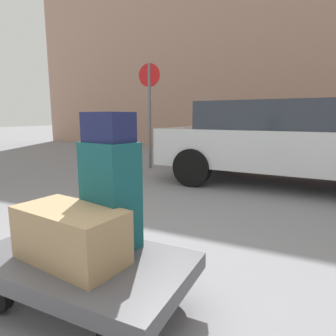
{
  "coord_description": "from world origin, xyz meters",
  "views": [
    {
      "loc": [
        1.19,
        -1.26,
        1.17
      ],
      "look_at": [
        0.0,
        1.2,
        0.69
      ],
      "focal_mm": 31.47,
      "sensor_mm": 36.0,
      "label": 1
    }
  ],
  "objects": [
    {
      "name": "parked_car",
      "position": [
        0.82,
        4.12,
        0.76
      ],
      "size": [
        4.37,
        2.06,
        1.42
      ],
      "color": "silver",
      "rests_on": "ground_plane"
    },
    {
      "name": "duffel_bag_tan_front_right",
      "position": [
        -0.02,
        -0.06,
        0.5
      ],
      "size": [
        0.7,
        0.42,
        0.31
      ],
      "primitive_type": "cube",
      "rotation": [
        0.0,
        0.0,
        -0.13
      ],
      "color": "#9E7F56",
      "rests_on": "luggage_cart"
    },
    {
      "name": "luggage_cart",
      "position": [
        0.0,
        0.0,
        0.27
      ],
      "size": [
        1.32,
        0.75,
        0.34
      ],
      "color": "#4C4C51",
      "rests_on": "ground_plane"
    },
    {
      "name": "duffel_bag_navy_topmost_pile",
      "position": [
        0.08,
        0.2,
        1.11
      ],
      "size": [
        0.31,
        0.25,
        0.18
      ],
      "primitive_type": "cube",
      "rotation": [
        0.0,
        0.0,
        -0.17
      ],
      "color": "#191E47",
      "rests_on": "suitcase_teal_rear_left"
    },
    {
      "name": "no_parking_sign",
      "position": [
        -2.07,
        4.56,
        1.43
      ],
      "size": [
        0.5,
        0.07,
        2.31
      ],
      "color": "slate",
      "rests_on": "ground_plane"
    },
    {
      "name": "suitcase_teal_rear_left",
      "position": [
        0.08,
        0.2,
        0.68
      ],
      "size": [
        0.37,
        0.31,
        0.68
      ],
      "primitive_type": "cube",
      "rotation": [
        0.0,
        0.0,
        -0.22
      ],
      "color": "#144C51",
      "rests_on": "luggage_cart"
    },
    {
      "name": "ground_plane",
      "position": [
        0.0,
        0.0,
        0.0
      ],
      "size": [
        60.0,
        60.0,
        0.0
      ],
      "primitive_type": "plane",
      "color": "gray"
    }
  ]
}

